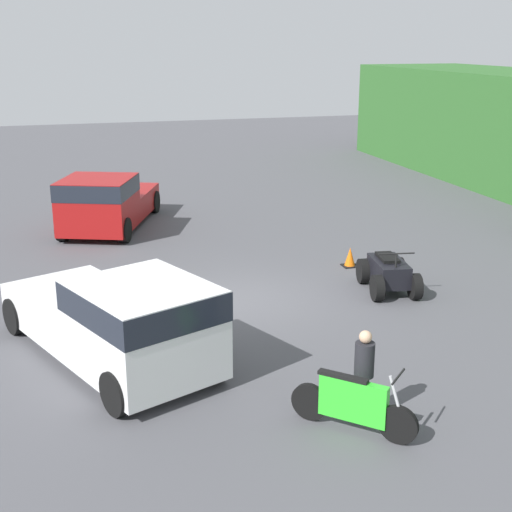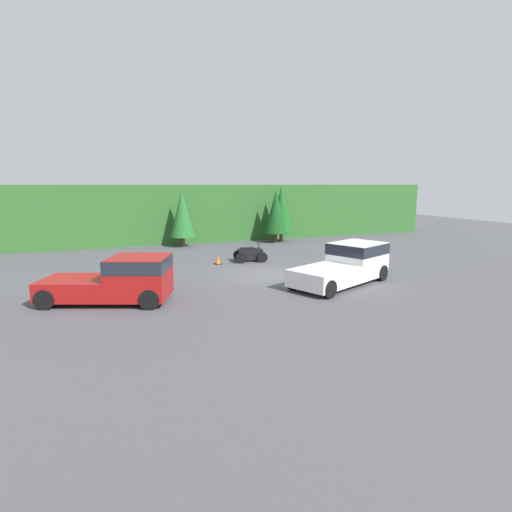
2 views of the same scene
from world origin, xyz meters
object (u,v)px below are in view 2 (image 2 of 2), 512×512
object	(u,v)px
pickup_truck_red	(121,279)
dirt_bike	(364,257)
pickup_truck_second	(348,263)
traffic_cone	(218,260)
quad_atv	(250,254)
rider_person	(357,250)

from	to	relation	value
pickup_truck_red	dirt_bike	bearing A→B (deg)	32.52
pickup_truck_red	pickup_truck_second	distance (m)	10.70
dirt_bike	traffic_cone	size ratio (longest dim) A/B	2.97
pickup_truck_second	dirt_bike	world-z (taller)	pickup_truck_second
pickup_truck_second	dirt_bike	size ratio (longest dim) A/B	3.70
quad_atv	traffic_cone	xyz separation A→B (m)	(-2.16, -0.13, -0.21)
traffic_cone	pickup_truck_second	bearing A→B (deg)	-55.47
rider_person	traffic_cone	xyz separation A→B (m)	(-7.91, 3.17, -0.63)
pickup_truck_red	dirt_bike	xyz separation A→B (m)	(14.20, 2.81, -0.52)
dirt_bike	quad_atv	bearing A→B (deg)	104.07
pickup_truck_second	dirt_bike	bearing A→B (deg)	20.73
pickup_truck_red	traffic_cone	world-z (taller)	pickup_truck_red
quad_atv	rider_person	bearing A→B (deg)	-20.60
pickup_truck_red	rider_person	world-z (taller)	pickup_truck_red
dirt_bike	rider_person	bearing A→B (deg)	90.38
pickup_truck_second	traffic_cone	distance (m)	8.37
quad_atv	rider_person	distance (m)	6.65
quad_atv	traffic_cone	world-z (taller)	quad_atv
quad_atv	rider_person	xyz separation A→B (m)	(5.75, -3.30, 0.41)
pickup_truck_second	quad_atv	distance (m)	7.47
pickup_truck_second	quad_atv	world-z (taller)	pickup_truck_second
traffic_cone	rider_person	bearing A→B (deg)	-21.86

